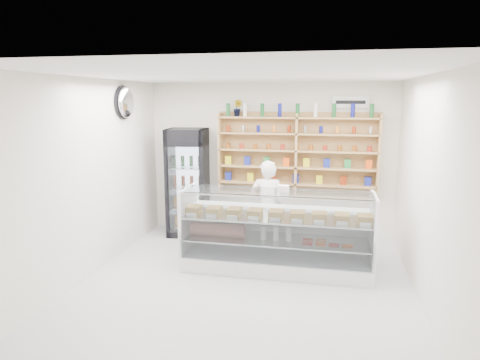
# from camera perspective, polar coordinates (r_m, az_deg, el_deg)

# --- Properties ---
(room) EXTENTS (5.00, 5.00, 5.00)m
(room) POSITION_cam_1_polar(r_m,az_deg,el_deg) (5.50, 0.45, -0.86)
(room) COLOR #B8B7BD
(room) RESTS_ON ground
(display_counter) EXTENTS (2.76, 0.82, 1.20)m
(display_counter) POSITION_cam_1_polar(r_m,az_deg,el_deg) (6.43, 4.85, -9.00)
(display_counter) COLOR white
(display_counter) RESTS_ON floor
(shop_worker) EXTENTS (0.60, 0.44, 1.53)m
(shop_worker) POSITION_cam_1_polar(r_m,az_deg,el_deg) (7.06, 3.61, -3.52)
(shop_worker) COLOR silver
(shop_worker) RESTS_ON floor
(drinks_cooler) EXTENTS (0.78, 0.76, 1.98)m
(drinks_cooler) POSITION_cam_1_polar(r_m,az_deg,el_deg) (7.98, -6.96, -0.26)
(drinks_cooler) COLOR black
(drinks_cooler) RESTS_ON floor
(wall_shelving) EXTENTS (2.84, 0.28, 1.33)m
(wall_shelving) POSITION_cam_1_polar(r_m,az_deg,el_deg) (7.69, 7.55, 3.87)
(wall_shelving) COLOR tan
(wall_shelving) RESTS_ON back_wall
(potted_plant) EXTENTS (0.20, 0.18, 0.30)m
(potted_plant) POSITION_cam_1_polar(r_m,az_deg,el_deg) (7.79, -0.31, 9.58)
(potted_plant) COLOR #1E6626
(potted_plant) RESTS_ON wall_shelving
(security_mirror) EXTENTS (0.15, 0.50, 0.50)m
(security_mirror) POSITION_cam_1_polar(r_m,az_deg,el_deg) (7.24, -14.94, 9.96)
(security_mirror) COLOR silver
(security_mirror) RESTS_ON left_wall
(wall_sign) EXTENTS (0.62, 0.03, 0.20)m
(wall_sign) POSITION_cam_1_polar(r_m,az_deg,el_deg) (7.76, 14.52, 10.01)
(wall_sign) COLOR white
(wall_sign) RESTS_ON back_wall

